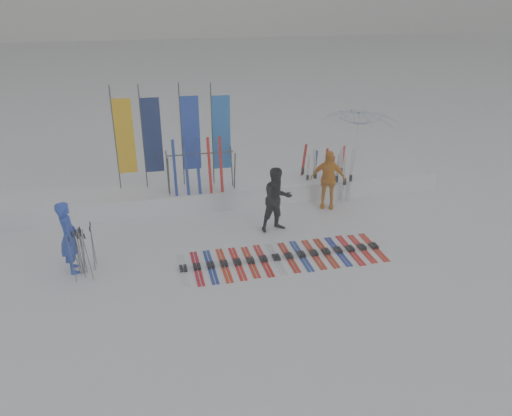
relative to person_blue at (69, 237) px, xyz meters
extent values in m
plane|color=white|center=(4.51, -1.16, -0.91)|extent=(120.00, 120.00, 0.00)
cube|color=white|center=(4.51, 3.44, -0.61)|extent=(14.00, 1.60, 0.60)
imported|color=#1F3EB9|center=(0.00, 0.00, 0.00)|extent=(0.57, 0.74, 1.83)
imported|color=black|center=(5.45, 1.00, 0.02)|extent=(1.03, 0.87, 1.87)
imported|color=orange|center=(7.41, 2.21, 0.01)|extent=(1.17, 0.83, 1.85)
imported|color=white|center=(9.46, 4.62, 0.33)|extent=(2.90, 2.94, 2.50)
cube|color=silver|center=(2.62, -0.62, -0.88)|extent=(0.17, 1.59, 0.07)
cube|color=#B50E1B|center=(2.96, -0.62, -0.88)|extent=(0.17, 1.68, 0.07)
cube|color=navy|center=(3.29, -0.62, -0.88)|extent=(0.17, 1.68, 0.07)
cube|color=red|center=(3.63, -0.62, -0.88)|extent=(0.17, 1.70, 0.07)
cube|color=red|center=(3.97, -0.62, -0.88)|extent=(0.17, 1.65, 0.07)
cube|color=red|center=(4.31, -0.62, -0.88)|extent=(0.17, 1.59, 0.07)
cube|color=red|center=(4.65, -0.62, -0.88)|extent=(0.17, 1.66, 0.07)
cube|color=silver|center=(4.99, -0.62, -0.88)|extent=(0.17, 1.61, 0.07)
cube|color=#AF1C0E|center=(5.32, -0.62, -0.88)|extent=(0.17, 1.57, 0.07)
cube|color=navy|center=(5.66, -0.62, -0.88)|extent=(0.17, 1.63, 0.07)
cube|color=#B4250E|center=(6.00, -0.62, -0.88)|extent=(0.17, 1.59, 0.07)
cube|color=#AC230D|center=(6.34, -0.62, -0.88)|extent=(0.17, 1.59, 0.07)
cube|color=navy|center=(6.68, -0.62, -0.88)|extent=(0.17, 1.60, 0.07)
cube|color=red|center=(7.01, -0.62, -0.88)|extent=(0.17, 1.68, 0.07)
cube|color=red|center=(7.35, -0.62, -0.88)|extent=(0.17, 1.59, 0.07)
cube|color=red|center=(7.69, -0.62, -0.88)|extent=(0.17, 1.59, 0.07)
cylinder|color=#595B60|center=(0.27, -0.43, -0.31)|extent=(0.07, 0.03, 1.20)
cylinder|color=#595B60|center=(0.18, -0.20, -0.33)|extent=(0.06, 0.09, 1.18)
cylinder|color=#595B60|center=(0.20, -0.22, -0.34)|extent=(0.09, 0.02, 1.16)
cylinder|color=#595B60|center=(0.52, -0.10, -0.31)|extent=(0.05, 0.03, 1.21)
cylinder|color=#595B60|center=(0.43, -0.54, -0.30)|extent=(0.15, 0.15, 1.23)
cylinder|color=#595B60|center=(0.24, -0.25, -0.34)|extent=(0.03, 0.13, 1.15)
cylinder|color=#595B60|center=(0.33, -0.29, -0.29)|extent=(0.13, 0.11, 1.24)
cylinder|color=#595B60|center=(0.26, -0.10, -0.33)|extent=(0.05, 0.13, 1.16)
cylinder|color=#595B60|center=(0.51, 0.15, -0.31)|extent=(0.03, 0.05, 1.22)
cylinder|color=#595B60|center=(0.30, -0.23, -0.34)|extent=(0.05, 0.11, 1.14)
cylinder|color=#595B60|center=(0.09, -0.61, -0.29)|extent=(0.06, 0.05, 1.25)
cylinder|color=#595B60|center=(0.27, 0.01, -0.33)|extent=(0.05, 0.02, 1.16)
cylinder|color=#595B60|center=(0.11, 0.05, -0.34)|extent=(0.09, 0.06, 1.15)
cylinder|color=#595B60|center=(0.11, -0.21, -0.34)|extent=(0.11, 0.04, 1.15)
cylinder|color=#383A3F|center=(1.14, 3.78, 1.29)|extent=(0.04, 0.04, 3.20)
cube|color=#EEB00C|center=(1.43, 3.78, 1.34)|extent=(0.55, 0.03, 2.30)
cylinder|color=#383A3F|center=(1.96, 3.69, 1.29)|extent=(0.04, 0.04, 3.20)
cube|color=#0B1A51|center=(2.25, 3.69, 1.34)|extent=(0.55, 0.03, 2.30)
cylinder|color=#383A3F|center=(3.13, 3.67, 1.29)|extent=(0.04, 0.04, 3.20)
cube|color=#1736AD|center=(3.42, 3.67, 1.34)|extent=(0.55, 0.03, 2.30)
cylinder|color=#383A3F|center=(4.06, 3.52, 1.29)|extent=(0.04, 0.04, 3.20)
cube|color=blue|center=(4.35, 3.52, 1.34)|extent=(0.55, 0.03, 2.30)
cylinder|color=#383A3F|center=(2.60, 2.79, 0.31)|extent=(0.04, 0.30, 1.23)
cylinder|color=#383A3F|center=(2.60, 3.29, 0.31)|extent=(0.04, 0.30, 1.23)
cylinder|color=#383A3F|center=(4.60, 2.79, 0.31)|extent=(0.04, 0.30, 1.23)
cylinder|color=#383A3F|center=(4.60, 3.29, 0.31)|extent=(0.04, 0.30, 1.23)
cylinder|color=#383A3F|center=(3.60, 3.04, 0.87)|extent=(2.00, 0.04, 0.04)
cube|color=red|center=(7.88, 3.54, -0.16)|extent=(0.09, 0.03, 1.50)
cube|color=silver|center=(8.37, 3.42, -0.15)|extent=(0.09, 0.04, 1.54)
cube|color=silver|center=(7.60, 2.94, -0.18)|extent=(0.09, 0.04, 1.46)
cube|color=red|center=(7.06, 3.57, -0.07)|extent=(0.09, 0.03, 1.70)
cube|color=silver|center=(7.92, 2.70, -0.11)|extent=(0.09, 0.02, 1.61)
cube|color=red|center=(7.72, 2.70, -0.17)|extent=(0.09, 0.03, 1.48)
cube|color=silver|center=(7.08, 3.14, -0.19)|extent=(0.09, 0.03, 1.45)
cube|color=silver|center=(8.34, 2.57, -0.07)|extent=(0.09, 0.04, 1.70)
cube|color=navy|center=(7.72, 3.04, -0.13)|extent=(0.09, 0.04, 1.57)
cube|color=red|center=(8.44, 3.59, -0.16)|extent=(0.09, 0.04, 1.52)
cube|color=navy|center=(7.44, 3.46, -0.18)|extent=(0.09, 0.03, 1.47)
cube|color=silver|center=(8.26, 2.85, -0.16)|extent=(0.09, 0.03, 1.50)
cube|color=silver|center=(7.36, 3.20, -0.12)|extent=(0.09, 0.02, 1.59)
cube|color=silver|center=(8.11, 2.49, -0.15)|extent=(0.09, 0.04, 1.52)
camera|label=1|loc=(1.91, -11.34, 5.47)|focal=35.00mm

